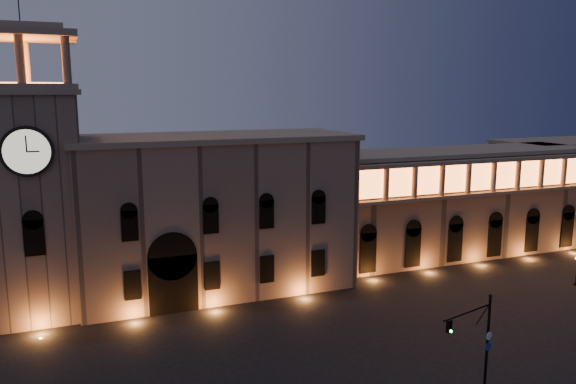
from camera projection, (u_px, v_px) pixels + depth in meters
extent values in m
plane|color=black|center=(308.00, 370.00, 45.47)|extent=(160.00, 160.00, 0.00)
cube|color=#7B6251|center=(216.00, 215.00, 63.45)|extent=(30.00, 12.00, 17.00)
cube|color=gray|center=(214.00, 137.00, 61.90)|extent=(30.80, 12.80, 0.60)
cube|color=black|center=(172.00, 283.00, 57.33)|extent=(5.00, 1.40, 6.00)
cylinder|color=black|center=(171.00, 255.00, 56.81)|extent=(5.00, 1.40, 5.00)
cube|color=orange|center=(173.00, 285.00, 57.19)|extent=(4.20, 0.20, 5.00)
cube|color=#7B6251|center=(35.00, 207.00, 55.52)|extent=(9.00, 9.00, 22.00)
cube|color=gray|center=(26.00, 92.00, 53.53)|extent=(9.80, 9.80, 0.50)
cylinder|color=black|center=(27.00, 152.00, 50.16)|extent=(4.60, 0.35, 4.60)
cylinder|color=beige|center=(27.00, 152.00, 50.03)|extent=(4.00, 0.12, 4.00)
cube|color=gray|center=(25.00, 87.00, 53.44)|extent=(9.40, 9.40, 0.50)
cube|color=orange|center=(25.00, 83.00, 53.39)|extent=(6.80, 6.80, 0.15)
cylinder|color=gray|center=(20.00, 59.00, 49.54)|extent=(0.76, 0.76, 4.20)
cylinder|color=gray|center=(66.00, 60.00, 50.89)|extent=(0.76, 0.76, 4.20)
cylinder|color=gray|center=(26.00, 63.00, 56.52)|extent=(0.76, 0.76, 4.20)
cylinder|color=gray|center=(66.00, 64.00, 57.87)|extent=(0.76, 0.76, 4.20)
cylinder|color=gray|center=(66.00, 62.00, 54.38)|extent=(0.76, 0.76, 4.20)
cube|color=gray|center=(21.00, 35.00, 52.61)|extent=(9.80, 9.80, 0.60)
cube|color=gray|center=(21.00, 29.00, 52.50)|extent=(7.50, 7.50, 0.60)
cylinder|color=black|center=(18.00, 3.00, 52.09)|extent=(0.10, 0.10, 4.00)
cube|color=#775D4C|center=(452.00, 204.00, 77.64)|extent=(40.00, 10.00, 14.00)
cube|color=gray|center=(455.00, 151.00, 76.36)|extent=(40.60, 10.60, 0.50)
cube|color=gray|center=(480.00, 194.00, 72.19)|extent=(40.00, 1.20, 0.40)
cube|color=gray|center=(482.00, 161.00, 71.43)|extent=(40.00, 1.40, 0.50)
cube|color=orange|center=(478.00, 176.00, 72.30)|extent=(38.00, 0.15, 3.60)
cylinder|color=gray|center=(356.00, 185.00, 65.40)|extent=(0.70, 0.70, 4.00)
cylinder|color=gray|center=(386.00, 183.00, 66.82)|extent=(0.70, 0.70, 4.00)
cylinder|color=gray|center=(415.00, 182.00, 68.24)|extent=(0.70, 0.70, 4.00)
cylinder|color=gray|center=(442.00, 180.00, 69.67)|extent=(0.70, 0.70, 4.00)
cylinder|color=gray|center=(469.00, 178.00, 71.09)|extent=(0.70, 0.70, 4.00)
cylinder|color=gray|center=(494.00, 176.00, 72.51)|extent=(0.70, 0.70, 4.00)
cylinder|color=gray|center=(518.00, 175.00, 73.93)|extent=(0.70, 0.70, 4.00)
cylinder|color=gray|center=(541.00, 173.00, 75.35)|extent=(0.70, 0.70, 4.00)
cylinder|color=gray|center=(564.00, 172.00, 76.77)|extent=(0.70, 0.70, 4.00)
cube|color=#775D4C|center=(560.00, 186.00, 92.39)|extent=(20.00, 12.00, 14.00)
cylinder|color=black|center=(487.00, 345.00, 41.80)|extent=(0.21, 0.21, 7.41)
sphere|color=black|center=(490.00, 296.00, 41.13)|extent=(0.30, 0.30, 0.30)
cylinder|color=black|center=(468.00, 312.00, 39.70)|extent=(5.14, 1.50, 0.13)
cube|color=black|center=(449.00, 326.00, 38.62)|extent=(0.38, 0.37, 0.90)
cylinder|color=#0CE53F|center=(451.00, 331.00, 38.54)|extent=(0.21, 0.13, 0.19)
cylinder|color=silver|center=(489.00, 336.00, 41.52)|extent=(0.62, 0.21, 0.64)
cylinder|color=navy|center=(488.00, 347.00, 41.67)|extent=(0.62, 0.21, 0.64)
cylinder|color=black|center=(575.00, 284.00, 65.47)|extent=(0.42, 0.42, 0.28)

